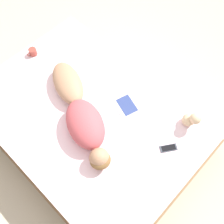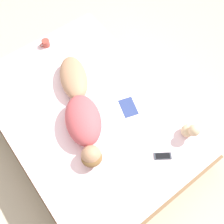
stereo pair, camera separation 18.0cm
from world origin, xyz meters
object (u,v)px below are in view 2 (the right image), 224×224
at_px(person, 81,108).
at_px(cell_phone, 163,156).
at_px(open_magazine, 138,104).
at_px(coffee_mug, 46,43).

height_order(person, cell_phone, person).
height_order(person, open_magazine, person).
distance_m(open_magazine, cell_phone, 0.56).
height_order(person, coffee_mug, person).
xyz_separation_m(open_magazine, coffee_mug, (0.34, -1.21, 0.04)).
bearing_deg(open_magazine, coffee_mug, -56.85).
bearing_deg(person, coffee_mug, -77.02).
bearing_deg(cell_phone, person, -122.33).
relative_size(person, open_magazine, 2.38).
bearing_deg(person, open_magazine, 175.57).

